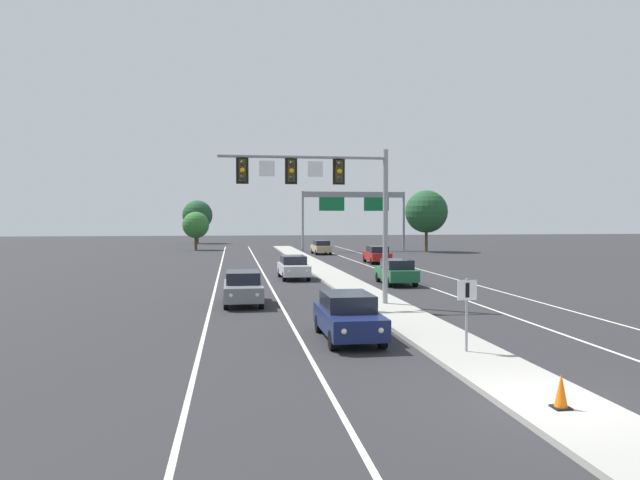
% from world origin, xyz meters
% --- Properties ---
extents(ground_plane, '(260.00, 260.00, 0.00)m').
position_xyz_m(ground_plane, '(0.00, 0.00, 0.00)').
color(ground_plane, '#28282B').
extents(median_island, '(2.40, 110.00, 0.15)m').
position_xyz_m(median_island, '(0.00, 18.00, 0.07)').
color(median_island, '#9E9B93').
rests_on(median_island, ground).
extents(lane_stripe_oncoming_center, '(0.14, 100.00, 0.01)m').
position_xyz_m(lane_stripe_oncoming_center, '(-4.70, 25.00, 0.00)').
color(lane_stripe_oncoming_center, silver).
rests_on(lane_stripe_oncoming_center, ground).
extents(lane_stripe_receding_center, '(0.14, 100.00, 0.01)m').
position_xyz_m(lane_stripe_receding_center, '(4.70, 25.00, 0.00)').
color(lane_stripe_receding_center, silver).
rests_on(lane_stripe_receding_center, ground).
extents(edge_stripe_left, '(0.14, 100.00, 0.01)m').
position_xyz_m(edge_stripe_left, '(-8.00, 25.00, 0.00)').
color(edge_stripe_left, silver).
rests_on(edge_stripe_left, ground).
extents(edge_stripe_right, '(0.14, 100.00, 0.01)m').
position_xyz_m(edge_stripe_right, '(8.00, 25.00, 0.00)').
color(edge_stripe_right, silver).
rests_on(edge_stripe_right, ground).
extents(overhead_signal_mast, '(7.86, 0.44, 7.20)m').
position_xyz_m(overhead_signal_mast, '(-2.66, 15.07, 5.51)').
color(overhead_signal_mast, gray).
rests_on(overhead_signal_mast, median_island).
extents(median_sign_post, '(0.60, 0.10, 2.20)m').
position_xyz_m(median_sign_post, '(-0.02, 4.88, 1.59)').
color(median_sign_post, gray).
rests_on(median_sign_post, median_island).
extents(car_oncoming_navy, '(1.83, 4.48, 1.58)m').
position_xyz_m(car_oncoming_navy, '(-3.07, 7.82, 0.82)').
color(car_oncoming_navy, '#141E4C').
rests_on(car_oncoming_navy, ground).
extents(car_oncoming_grey, '(1.84, 4.48, 1.58)m').
position_xyz_m(car_oncoming_grey, '(-6.49, 16.75, 0.82)').
color(car_oncoming_grey, slate).
rests_on(car_oncoming_grey, ground).
extents(car_oncoming_silver, '(1.90, 4.50, 1.58)m').
position_xyz_m(car_oncoming_silver, '(-2.87, 28.32, 0.82)').
color(car_oncoming_silver, '#B7B7BC').
rests_on(car_oncoming_silver, ground).
extents(car_receding_green, '(1.89, 4.50, 1.58)m').
position_xyz_m(car_receding_green, '(3.14, 23.98, 0.82)').
color(car_receding_green, '#195633').
rests_on(car_receding_green, ground).
extents(car_receding_red, '(1.85, 4.48, 1.58)m').
position_xyz_m(car_receding_red, '(6.11, 41.11, 0.82)').
color(car_receding_red, maroon).
rests_on(car_receding_red, ground).
extents(car_receding_tan, '(1.91, 4.50, 1.58)m').
position_xyz_m(car_receding_tan, '(3.09, 55.43, 0.82)').
color(car_receding_tan, tan).
rests_on(car_receding_tan, ground).
extents(traffic_cone_median_nose, '(0.36, 0.36, 0.74)m').
position_xyz_m(traffic_cone_median_nose, '(-0.14, -0.53, 0.51)').
color(traffic_cone_median_nose, black).
rests_on(traffic_cone_median_nose, median_island).
extents(highway_sign_gantry, '(13.28, 0.42, 7.50)m').
position_xyz_m(highway_sign_gantry, '(8.20, 61.78, 6.16)').
color(highway_sign_gantry, gray).
rests_on(highway_sign_gantry, ground).
extents(tree_far_left_a, '(4.87, 4.87, 7.04)m').
position_xyz_m(tree_far_left_a, '(-12.62, 87.08, 4.60)').
color(tree_far_left_a, '#4C3823').
rests_on(tree_far_left_a, ground).
extents(tree_far_left_b, '(3.43, 3.43, 4.97)m').
position_xyz_m(tree_far_left_b, '(-11.69, 66.68, 3.24)').
color(tree_far_left_b, '#4C3823').
rests_on(tree_far_left_b, ground).
extents(tree_far_right_b, '(5.21, 5.21, 7.55)m').
position_xyz_m(tree_far_right_b, '(16.61, 58.51, 4.93)').
color(tree_far_right_b, '#4C3823').
rests_on(tree_far_right_b, ground).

